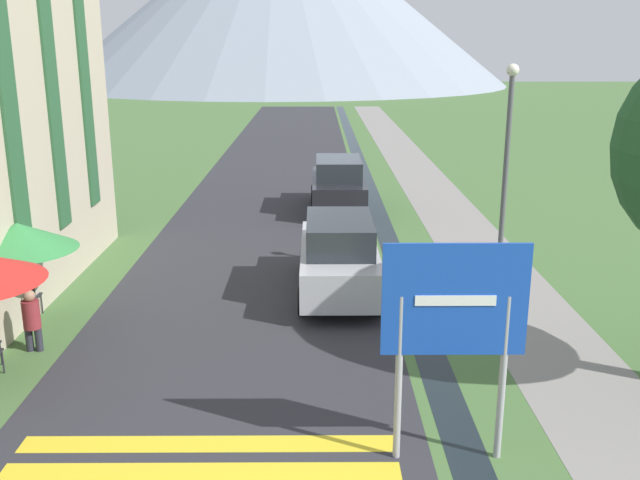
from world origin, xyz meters
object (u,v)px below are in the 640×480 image
parked_car_near (339,255)px  parked_car_far (338,184)px  road_sign (454,319)px  cafe_umbrella_middle_green (18,237)px  person_seated_near (32,317)px  cafe_chair_far_right (28,295)px  streetlamp (506,159)px

parked_car_near → parked_car_far: same height
parked_car_near → parked_car_far: (0.24, 8.42, 0.00)m
road_sign → cafe_umbrella_middle_green: road_sign is taller
cafe_umbrella_middle_green → person_seated_near: 1.71m
road_sign → cafe_chair_far_right: size_ratio=3.69×
cafe_chair_far_right → parked_car_far: bearing=52.2°
cafe_chair_far_right → person_seated_near: 1.83m
cafe_umbrella_middle_green → parked_car_far: bearing=58.1°
road_sign → parked_car_near: 7.01m
road_sign → parked_car_near: bearing=100.9°
parked_car_far → streetlamp: (3.58, -7.95, 2.15)m
cafe_chair_far_right → cafe_umbrella_middle_green: (0.23, -0.67, 1.45)m
person_seated_near → streetlamp: size_ratio=0.23×
cafe_chair_far_right → person_seated_near: (0.73, -1.66, 0.16)m
road_sign → cafe_chair_far_right: (-7.89, 5.29, -1.57)m
parked_car_near → streetlamp: streetlamp is taller
person_seated_near → parked_car_far: bearing=62.3°
cafe_chair_far_right → cafe_umbrella_middle_green: size_ratio=0.38×
parked_car_near → parked_car_far: 8.42m
parked_car_far → cafe_chair_far_right: parked_car_far is taller
cafe_chair_far_right → streetlamp: size_ratio=0.16×
cafe_umbrella_middle_green → streetlamp: streetlamp is taller
parked_car_near → cafe_chair_far_right: 6.76m
parked_car_far → streetlamp: size_ratio=0.84×
streetlamp → road_sign: bearing=-109.1°
cafe_chair_far_right → streetlamp: 10.89m
parked_car_far → streetlamp: bearing=-65.8°
parked_car_far → person_seated_near: 13.08m
road_sign → streetlamp: size_ratio=0.61×
road_sign → parked_car_near: (-1.31, 6.78, -1.17)m
parked_car_far → person_seated_near: bearing=-117.7°
cafe_chair_far_right → cafe_umbrella_middle_green: bearing=-74.2°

